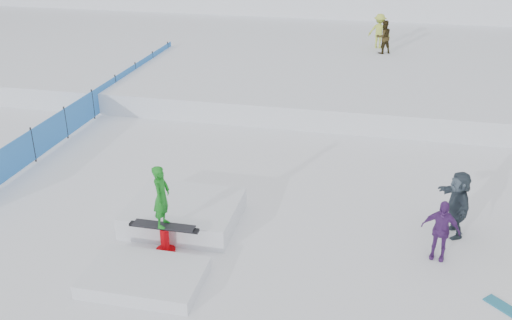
% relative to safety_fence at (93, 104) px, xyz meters
% --- Properties ---
extents(ground, '(120.00, 120.00, 0.00)m').
position_rel_safety_fence_xyz_m(ground, '(6.50, -6.60, -0.55)').
color(ground, white).
extents(snow_midrise, '(50.00, 18.00, 0.80)m').
position_rel_safety_fence_xyz_m(snow_midrise, '(6.50, 9.40, -0.15)').
color(snow_midrise, white).
rests_on(snow_midrise, ground).
extents(safety_fence, '(0.05, 16.00, 1.10)m').
position_rel_safety_fence_xyz_m(safety_fence, '(0.00, 0.00, 0.00)').
color(safety_fence, '#2E78D0').
rests_on(safety_fence, ground).
extents(walker_olive, '(0.91, 0.85, 1.49)m').
position_rel_safety_fence_xyz_m(walker_olive, '(9.95, 8.80, 1.00)').
color(walker_olive, '#30260F').
rests_on(walker_olive, snow_midrise).
extents(walker_ygreen, '(1.12, 0.78, 1.59)m').
position_rel_safety_fence_xyz_m(walker_ygreen, '(9.73, 9.86, 1.04)').
color(walker_ygreen, '#BED445').
rests_on(walker_ygreen, snow_midrise).
extents(spectator_purple, '(0.88, 0.51, 1.41)m').
position_rel_safety_fence_xyz_m(spectator_purple, '(11.50, -6.44, 0.16)').
color(spectator_purple, '#552873').
rests_on(spectator_purple, ground).
extents(spectator_dark, '(0.84, 1.57, 1.61)m').
position_rel_safety_fence_xyz_m(spectator_dark, '(11.93, -5.34, 0.26)').
color(spectator_dark, '#35424E').
rests_on(spectator_dark, ground).
extents(jib_rail_feature, '(2.60, 4.40, 2.11)m').
position_rel_safety_fence_xyz_m(jib_rail_feature, '(5.57, -6.95, -0.25)').
color(jib_rail_feature, white).
rests_on(jib_rail_feature, ground).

